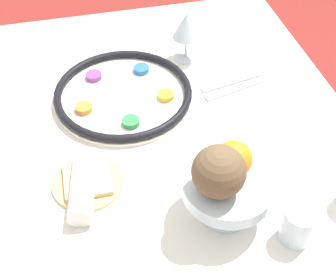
{
  "coord_description": "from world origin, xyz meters",
  "views": [
    {
      "loc": [
        0.77,
        -0.11,
        1.51
      ],
      "look_at": [
        0.06,
        0.06,
        0.77
      ],
      "focal_mm": 50.0,
      "sensor_mm": 36.0,
      "label": 1
    }
  ],
  "objects_px": {
    "fruit_stand": "(227,189)",
    "orange_fruit": "(233,159)",
    "wine_glass": "(187,26)",
    "coconut": "(219,172)",
    "seder_plate": "(123,94)",
    "bread_plate": "(88,181)",
    "napkin_roll": "(83,186)",
    "cup_mid": "(298,225)"
  },
  "relations": [
    {
      "from": "fruit_stand",
      "to": "orange_fruit",
      "type": "distance_m",
      "value": 0.06
    },
    {
      "from": "wine_glass",
      "to": "coconut",
      "type": "xyz_separation_m",
      "value": [
        0.54,
        -0.09,
        0.05
      ]
    },
    {
      "from": "wine_glass",
      "to": "orange_fruit",
      "type": "relative_size",
      "value": 2.0
    },
    {
      "from": "seder_plate",
      "to": "wine_glass",
      "type": "height_order",
      "value": "wine_glass"
    },
    {
      "from": "wine_glass",
      "to": "bread_plate",
      "type": "height_order",
      "value": "wine_glass"
    },
    {
      "from": "coconut",
      "to": "napkin_roll",
      "type": "bearing_deg",
      "value": -117.11
    },
    {
      "from": "wine_glass",
      "to": "cup_mid",
      "type": "height_order",
      "value": "wine_glass"
    },
    {
      "from": "napkin_roll",
      "to": "cup_mid",
      "type": "xyz_separation_m",
      "value": [
        0.2,
        0.39,
        0.01
      ]
    },
    {
      "from": "coconut",
      "to": "orange_fruit",
      "type": "bearing_deg",
      "value": 129.81
    },
    {
      "from": "wine_glass",
      "to": "fruit_stand",
      "type": "distance_m",
      "value": 0.54
    },
    {
      "from": "seder_plate",
      "to": "coconut",
      "type": "relative_size",
      "value": 3.52
    },
    {
      "from": "coconut",
      "to": "napkin_roll",
      "type": "xyz_separation_m",
      "value": [
        -0.13,
        -0.25,
        -0.12
      ]
    },
    {
      "from": "fruit_stand",
      "to": "orange_fruit",
      "type": "xyz_separation_m",
      "value": [
        -0.02,
        0.01,
        0.06
      ]
    },
    {
      "from": "wine_glass",
      "to": "orange_fruit",
      "type": "height_order",
      "value": "orange_fruit"
    },
    {
      "from": "orange_fruit",
      "to": "coconut",
      "type": "relative_size",
      "value": 0.72
    },
    {
      "from": "napkin_roll",
      "to": "coconut",
      "type": "bearing_deg",
      "value": 62.89
    },
    {
      "from": "napkin_roll",
      "to": "cup_mid",
      "type": "height_order",
      "value": "cup_mid"
    },
    {
      "from": "wine_glass",
      "to": "fruit_stand",
      "type": "bearing_deg",
      "value": -6.57
    },
    {
      "from": "coconut",
      "to": "cup_mid",
      "type": "relative_size",
      "value": 1.28
    },
    {
      "from": "orange_fruit",
      "to": "napkin_roll",
      "type": "distance_m",
      "value": 0.32
    },
    {
      "from": "napkin_roll",
      "to": "bread_plate",
      "type": "bearing_deg",
      "value": 155.92
    },
    {
      "from": "seder_plate",
      "to": "wine_glass",
      "type": "bearing_deg",
      "value": 123.47
    },
    {
      "from": "fruit_stand",
      "to": "napkin_roll",
      "type": "height_order",
      "value": "fruit_stand"
    },
    {
      "from": "fruit_stand",
      "to": "cup_mid",
      "type": "distance_m",
      "value": 0.15
    },
    {
      "from": "seder_plate",
      "to": "coconut",
      "type": "xyz_separation_m",
      "value": [
        0.41,
        0.11,
        0.13
      ]
    },
    {
      "from": "bread_plate",
      "to": "cup_mid",
      "type": "height_order",
      "value": "cup_mid"
    },
    {
      "from": "fruit_stand",
      "to": "orange_fruit",
      "type": "height_order",
      "value": "orange_fruit"
    },
    {
      "from": "bread_plate",
      "to": "cup_mid",
      "type": "bearing_deg",
      "value": 58.84
    },
    {
      "from": "wine_glass",
      "to": "fruit_stand",
      "type": "relative_size",
      "value": 0.81
    },
    {
      "from": "cup_mid",
      "to": "bread_plate",
      "type": "bearing_deg",
      "value": -121.16
    },
    {
      "from": "wine_glass",
      "to": "bread_plate",
      "type": "distance_m",
      "value": 0.52
    },
    {
      "from": "fruit_stand",
      "to": "cup_mid",
      "type": "xyz_separation_m",
      "value": [
        0.09,
        0.12,
        -0.04
      ]
    },
    {
      "from": "wine_glass",
      "to": "coconut",
      "type": "height_order",
      "value": "coconut"
    },
    {
      "from": "seder_plate",
      "to": "orange_fruit",
      "type": "bearing_deg",
      "value": 22.13
    },
    {
      "from": "wine_glass",
      "to": "bread_plate",
      "type": "relative_size",
      "value": 0.93
    },
    {
      "from": "wine_glass",
      "to": "napkin_roll",
      "type": "distance_m",
      "value": 0.54
    },
    {
      "from": "orange_fruit",
      "to": "cup_mid",
      "type": "distance_m",
      "value": 0.18
    },
    {
      "from": "coconut",
      "to": "bread_plate",
      "type": "distance_m",
      "value": 0.31
    },
    {
      "from": "seder_plate",
      "to": "bread_plate",
      "type": "relative_size",
      "value": 2.27
    },
    {
      "from": "coconut",
      "to": "bread_plate",
      "type": "height_order",
      "value": "coconut"
    },
    {
      "from": "fruit_stand",
      "to": "bread_plate",
      "type": "distance_m",
      "value": 0.3
    },
    {
      "from": "seder_plate",
      "to": "wine_glass",
      "type": "distance_m",
      "value": 0.26
    }
  ]
}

